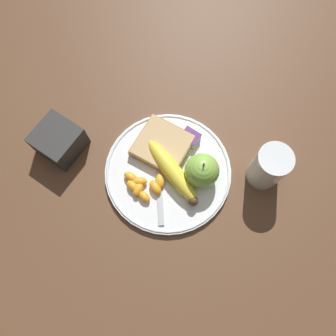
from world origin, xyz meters
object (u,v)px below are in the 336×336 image
Objects in this scene: plate at (168,171)px; banana at (172,173)px; apple at (202,171)px; fork at (159,176)px; condiment_caddy at (59,141)px; jam_packet at (190,137)px; bread_slice at (163,145)px; juice_glass at (268,167)px.

banana reaches higher than plate.
banana is at bearing -147.23° from apple.
condiment_caddy is (-0.22, -0.06, 0.02)m from fork.
jam_packet is at bearing 137.53° from apple.
apple is 0.10m from fork.
banana is at bearing -19.29° from plate.
banana reaches higher than bread_slice.
banana is (-0.16, -0.12, -0.02)m from juice_glass.
bread_slice is (-0.04, 0.04, 0.02)m from plate.
juice_glass is 0.23m from bread_slice.
bread_slice is 0.06m from jam_packet.
bread_slice is at bearing 174.67° from apple.
condiment_caddy is at bearing 67.91° from fork.
condiment_caddy reaches higher than jam_packet.
condiment_caddy is (-0.41, -0.19, -0.02)m from juice_glass.
apple reaches higher than plate.
plate is 0.02m from fork.
apple reaches higher than banana.
fork is at bearing -62.86° from bread_slice.
juice_glass is 1.18× the size of condiment_caddy.
banana is 0.09m from jam_packet.
bread_slice reaches higher than fork.
juice_glass reaches higher than bread_slice.
jam_packet is 0.29m from condiment_caddy.
bread_slice is at bearing -10.03° from fork.
bread_slice reaches higher than plate.
fork is (-0.07, -0.05, -0.03)m from apple.
juice_glass is 0.88× the size of bread_slice.
plate is at bearing 160.71° from banana.
jam_packet reaches higher than plate.
condiment_caddy is at bearing -154.77° from juice_glass.
jam_packet reaches higher than fork.
jam_packet is at bearing -41.77° from fork.
condiment_caddy reaches higher than banana.
plate is at bearing -43.94° from bread_slice.
fork is at bearing -146.24° from apple.
bread_slice is 3.04× the size of jam_packet.
juice_glass reaches higher than apple.
juice_glass is at bearing 7.16° from jam_packet.
bread_slice is at bearing -128.08° from jam_packet.
plate is at bearing -89.15° from jam_packet.
condiment_caddy is at bearing -160.96° from plate.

